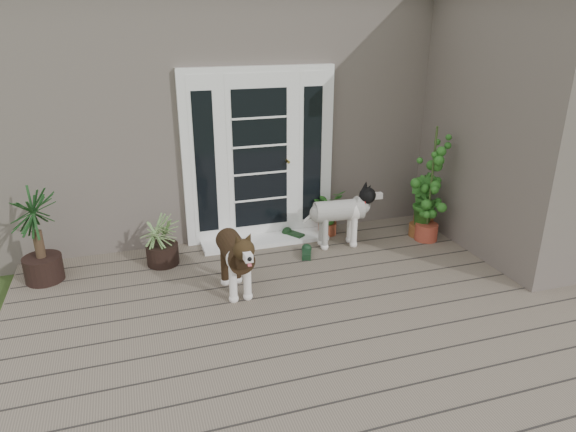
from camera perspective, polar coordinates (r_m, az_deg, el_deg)
name	(u,v)px	position (r m, az deg, el deg)	size (l,w,h in m)	color
deck	(342,327)	(4.96, 6.00, -12.22)	(6.20, 4.60, 0.12)	#6B5B4C
house_main	(238,102)	(8.29, -5.59, 12.54)	(7.40, 4.00, 3.10)	#665E54
house_wing	(534,129)	(6.83, 25.74, 8.72)	(1.60, 2.40, 3.10)	#665E54
door_unit	(259,156)	(6.36, -3.21, 6.70)	(1.90, 0.14, 2.15)	white
door_step	(265,240)	(6.52, -2.58, -2.68)	(1.60, 0.40, 0.05)	white
brindle_dog	(235,262)	(5.25, -5.93, -5.10)	(0.35, 0.83, 0.69)	#342212
white_dog	(339,220)	(6.33, 5.66, -0.45)	(0.35, 0.82, 0.68)	silver
spider_plant	(161,238)	(6.00, -13.98, -2.38)	(0.61, 0.61, 0.65)	#8DAC69
yucca	(37,234)	(5.98, -26.22, -1.78)	(0.76, 0.76, 1.10)	black
herb_a	(328,215)	(6.69, 4.45, 0.06)	(0.41, 0.41, 0.52)	#2C611B
herb_b	(421,215)	(6.83, 14.59, 0.09)	(0.38, 0.38, 0.57)	#19591E
herb_c	(426,203)	(7.21, 15.17, 1.37)	(0.40, 0.40, 0.62)	#1C6320
sapling	(431,183)	(6.57, 15.72, 3.55)	(0.45, 0.45, 1.52)	#24621C
clog_left	(293,234)	(6.61, 0.59, -2.08)	(0.16, 0.34, 0.10)	black
clog_right	(307,252)	(6.13, 2.08, -4.08)	(0.15, 0.31, 0.09)	black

